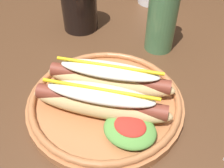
{
  "coord_description": "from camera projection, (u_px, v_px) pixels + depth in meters",
  "views": [
    {
      "loc": [
        0.17,
        -0.43,
        1.1
      ],
      "look_at": [
        0.03,
        -0.12,
        0.77
      ],
      "focal_mm": 41.51,
      "sensor_mm": 36.0,
      "label": 1
    }
  ],
  "objects": [
    {
      "name": "soda_cup",
      "position": [
        79.0,
        6.0,
        0.64
      ],
      "size": [
        0.09,
        0.09,
        0.12
      ],
      "primitive_type": "cylinder",
      "color": "black",
      "rests_on": "dining_table"
    },
    {
      "name": "glass_bottle",
      "position": [
        162.0,
        16.0,
        0.56
      ],
      "size": [
        0.06,
        0.06,
        0.21
      ],
      "color": "#4C7F51",
      "rests_on": "dining_table"
    },
    {
      "name": "hot_dog_plate",
      "position": [
        106.0,
        98.0,
        0.46
      ],
      "size": [
        0.28,
        0.28,
        0.08
      ],
      "color": "#B77042",
      "rests_on": "dining_table"
    },
    {
      "name": "dining_table",
      "position": [
        120.0,
        88.0,
        0.65
      ],
      "size": [
        1.3,
        0.92,
        0.74
      ],
      "color": "#51331E",
      "rests_on": "ground_plane"
    }
  ]
}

